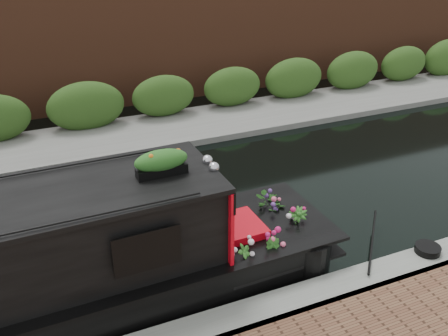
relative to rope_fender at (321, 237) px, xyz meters
name	(u,v)px	position (x,y,z in m)	size (l,w,h in m)	color
ground	(135,225)	(-2.96, 1.98, -0.15)	(80.00, 80.00, 0.00)	black
far_bank_path	(95,144)	(-2.96, 6.18, -0.15)	(40.00, 2.40, 0.34)	slate
far_hedge	(89,132)	(-2.96, 7.08, -0.15)	(40.00, 1.10, 2.80)	#2C4F1A
far_brick_wall	(77,108)	(-2.96, 9.18, -0.15)	(40.00, 1.00, 8.00)	brown
rope_fender	(321,237)	(0.00, 0.00, 0.00)	(0.29, 0.29, 0.35)	brown
coiled_mooring_rope	(428,249)	(1.34, -1.22, 0.16)	(0.43, 0.43, 0.12)	black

